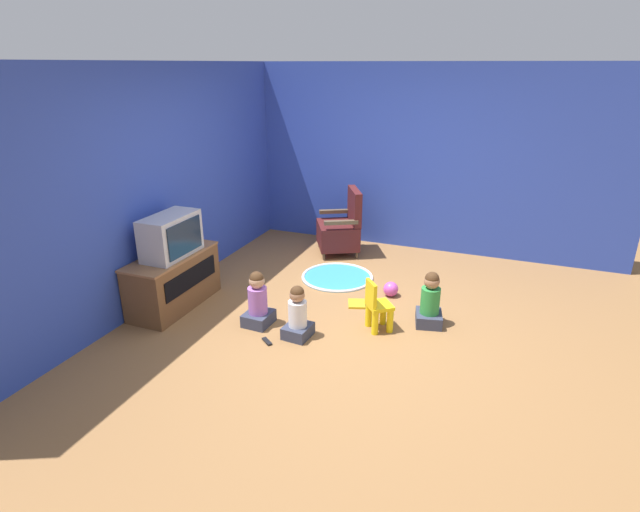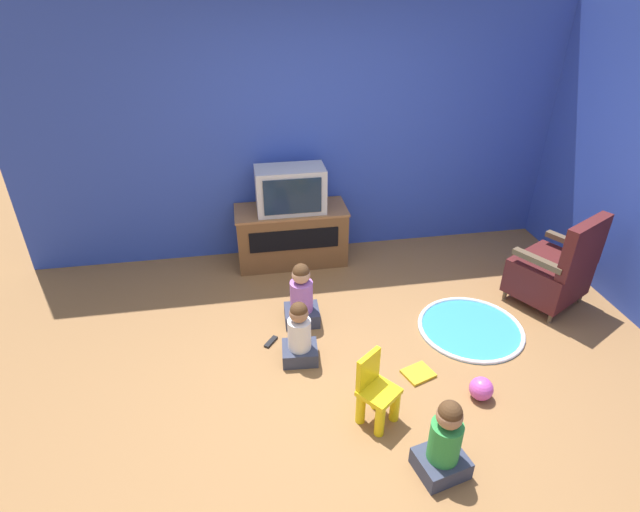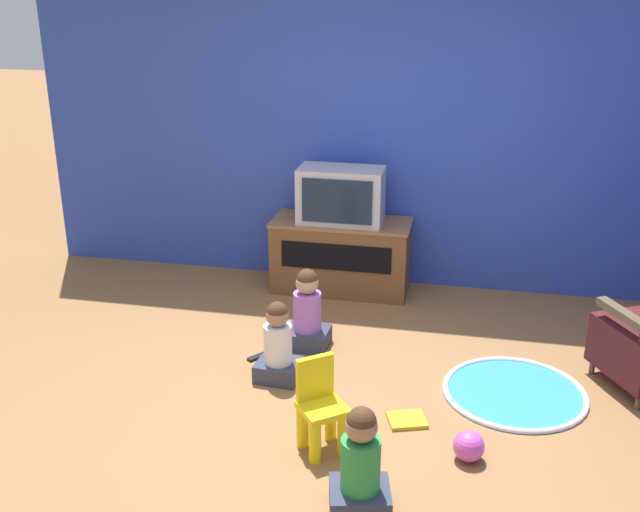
% 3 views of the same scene
% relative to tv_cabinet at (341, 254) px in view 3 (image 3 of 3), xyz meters
% --- Properties ---
extents(ground_plane, '(30.00, 30.00, 0.00)m').
position_rel_tv_cabinet_xyz_m(ground_plane, '(0.34, -1.90, -0.31)').
color(ground_plane, olive).
extents(wall_back, '(5.63, 0.12, 2.56)m').
position_rel_tv_cabinet_xyz_m(wall_back, '(0.15, 0.32, 0.97)').
color(wall_back, '#2D47B2').
rests_on(wall_back, ground_plane).
extents(tv_cabinet, '(1.13, 0.49, 0.60)m').
position_rel_tv_cabinet_xyz_m(tv_cabinet, '(0.00, 0.00, 0.00)').
color(tv_cabinet, brown).
rests_on(tv_cabinet, ground_plane).
extents(television, '(0.68, 0.36, 0.45)m').
position_rel_tv_cabinet_xyz_m(television, '(0.00, -0.04, 0.51)').
color(television, '#B7B7BC').
rests_on(television, tv_cabinet).
extents(yellow_kid_chair, '(0.33, 0.33, 0.54)m').
position_rel_tv_cabinet_xyz_m(yellow_kid_chair, '(0.30, -2.23, -0.09)').
color(yellow_kid_chair, yellow).
rests_on(yellow_kid_chair, ground_plane).
extents(play_mat, '(0.91, 0.91, 0.04)m').
position_rel_tv_cabinet_xyz_m(play_mat, '(1.38, -1.42, -0.30)').
color(play_mat, teal).
rests_on(play_mat, ground_plane).
extents(child_watching_left, '(0.30, 0.27, 0.55)m').
position_rel_tv_cabinet_xyz_m(child_watching_left, '(-0.13, -1.55, -0.08)').
color(child_watching_left, '#33384C').
rests_on(child_watching_left, ground_plane).
extents(child_watching_center, '(0.31, 0.28, 0.59)m').
position_rel_tv_cabinet_xyz_m(child_watching_center, '(-0.04, -1.06, -0.06)').
color(child_watching_center, '#33384C').
rests_on(child_watching_center, ground_plane).
extents(child_watching_right, '(0.35, 0.32, 0.59)m').
position_rel_tv_cabinet_xyz_m(child_watching_right, '(0.60, -2.71, -0.06)').
color(child_watching_right, '#33384C').
rests_on(child_watching_right, ground_plane).
extents(toy_ball, '(0.17, 0.17, 0.17)m').
position_rel_tv_cabinet_xyz_m(toy_ball, '(1.11, -2.18, -0.23)').
color(toy_ball, '#CC4CB2').
rests_on(toy_ball, ground_plane).
extents(book, '(0.27, 0.25, 0.02)m').
position_rel_tv_cabinet_xyz_m(book, '(0.75, -1.88, -0.30)').
color(book, gold).
rests_on(book, ground_plane).
extents(remote_control, '(0.13, 0.15, 0.02)m').
position_rel_tv_cabinet_xyz_m(remote_control, '(-0.34, -1.31, -0.30)').
color(remote_control, black).
rests_on(remote_control, ground_plane).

